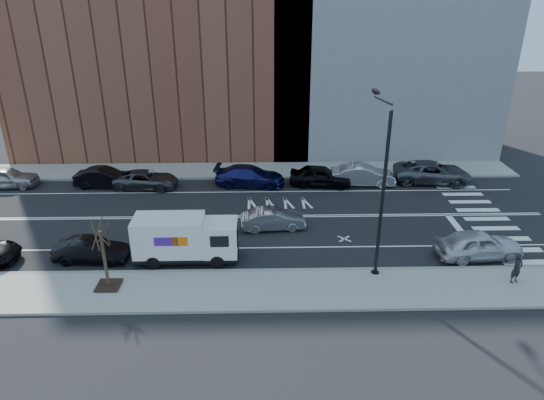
{
  "coord_description": "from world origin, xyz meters",
  "views": [
    {
      "loc": [
        0.94,
        -29.58,
        14.3
      ],
      "look_at": [
        1.59,
        -0.42,
        1.4
      ],
      "focal_mm": 32.0,
      "sensor_mm": 36.0,
      "label": 1
    }
  ],
  "objects_px": {
    "far_parked_b": "(105,178)",
    "near_parked_front": "(479,245)",
    "far_parked_a": "(6,177)",
    "pedestrian": "(517,268)",
    "driving_sedan": "(273,219)",
    "fedex_van": "(185,238)"
  },
  "relations": [
    {
      "from": "fedex_van",
      "to": "far_parked_a",
      "type": "distance_m",
      "value": 19.15
    },
    {
      "from": "driving_sedan",
      "to": "far_parked_b",
      "type": "bearing_deg",
      "value": 54.02
    },
    {
      "from": "far_parked_a",
      "to": "driving_sedan",
      "type": "height_order",
      "value": "far_parked_a"
    },
    {
      "from": "far_parked_a",
      "to": "near_parked_front",
      "type": "height_order",
      "value": "near_parked_front"
    },
    {
      "from": "far_parked_b",
      "to": "near_parked_front",
      "type": "relative_size",
      "value": 0.93
    },
    {
      "from": "far_parked_b",
      "to": "far_parked_a",
      "type": "bearing_deg",
      "value": 92.46
    },
    {
      "from": "fedex_van",
      "to": "far_parked_b",
      "type": "height_order",
      "value": "fedex_van"
    },
    {
      "from": "near_parked_front",
      "to": "far_parked_a",
      "type": "bearing_deg",
      "value": 64.72
    },
    {
      "from": "far_parked_b",
      "to": "driving_sedan",
      "type": "bearing_deg",
      "value": -116.83
    },
    {
      "from": "far_parked_a",
      "to": "pedestrian",
      "type": "relative_size",
      "value": 2.77
    },
    {
      "from": "fedex_van",
      "to": "driving_sedan",
      "type": "xyz_separation_m",
      "value": [
        5.02,
        3.81,
        -0.73
      ]
    },
    {
      "from": "far_parked_a",
      "to": "pedestrian",
      "type": "xyz_separation_m",
      "value": [
        32.88,
        -14.19,
        0.2
      ]
    },
    {
      "from": "fedex_van",
      "to": "far_parked_b",
      "type": "bearing_deg",
      "value": 124.51
    },
    {
      "from": "fedex_van",
      "to": "near_parked_front",
      "type": "relative_size",
      "value": 1.2
    },
    {
      "from": "far_parked_a",
      "to": "far_parked_b",
      "type": "bearing_deg",
      "value": -93.34
    },
    {
      "from": "fedex_van",
      "to": "far_parked_b",
      "type": "xyz_separation_m",
      "value": [
        -7.8,
        11.23,
        -0.65
      ]
    },
    {
      "from": "fedex_van",
      "to": "far_parked_a",
      "type": "xyz_separation_m",
      "value": [
        -15.42,
        11.34,
        -0.61
      ]
    },
    {
      "from": "far_parked_a",
      "to": "pedestrian",
      "type": "distance_m",
      "value": 35.81
    },
    {
      "from": "far_parked_a",
      "to": "driving_sedan",
      "type": "distance_m",
      "value": 21.78
    },
    {
      "from": "pedestrian",
      "to": "driving_sedan",
      "type": "bearing_deg",
      "value": 129.1
    },
    {
      "from": "far_parked_a",
      "to": "near_parked_front",
      "type": "distance_m",
      "value": 34.04
    },
    {
      "from": "driving_sedan",
      "to": "pedestrian",
      "type": "distance_m",
      "value": 14.12
    }
  ]
}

